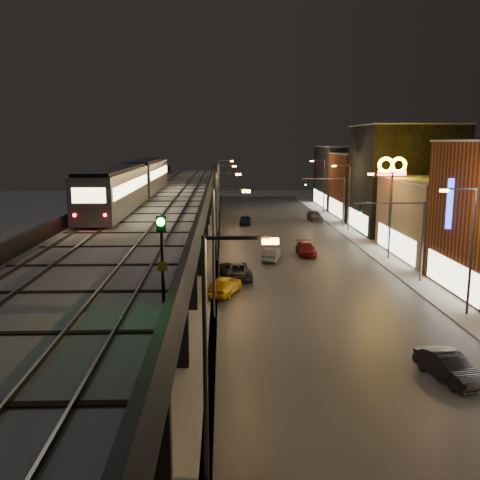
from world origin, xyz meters
name	(u,v)px	position (x,y,z in m)	size (l,w,h in m)	color
ground	(225,412)	(0.00, 0.00, 0.00)	(220.00, 220.00, 0.00)	silver
road_surface	(292,252)	(7.50, 35.00, 0.03)	(17.00, 120.00, 0.06)	#46474D
sidewalk_right	(382,251)	(17.50, 35.00, 0.07)	(4.00, 120.00, 0.14)	#9FA1A8
under_viaduct_pavement	(169,253)	(-6.00, 35.00, 0.03)	(11.00, 120.00, 0.06)	#9FA1A8
elevated_viaduct	(164,205)	(-6.00, 31.84, 5.62)	(9.00, 100.00, 6.30)	black
viaduct_trackbed	(164,198)	(-6.01, 31.97, 6.39)	(8.40, 100.00, 0.32)	#B2B7C1
viaduct_parapet_streetside	(207,193)	(-1.65, 32.00, 6.85)	(0.30, 100.00, 1.10)	black
viaduct_parapet_far	(121,193)	(-10.35, 32.00, 6.85)	(0.30, 100.00, 1.10)	black
building_c	(454,219)	(23.99, 32.00, 4.08)	(12.20, 15.20, 8.16)	#8F7A5C
building_d	(404,179)	(23.99, 48.00, 7.08)	(12.20, 13.20, 14.16)	black
building_e	(374,186)	(23.99, 62.00, 5.08)	(12.20, 12.20, 10.16)	brown
building_f	(353,177)	(23.99, 76.00, 5.58)	(12.20, 16.20, 11.16)	black
streetlight_left_0	(213,343)	(-0.43, -5.00, 5.24)	(2.57, 0.28, 9.00)	#38383A
streetlight_left_1	(218,244)	(-0.43, 13.00, 5.24)	(2.57, 0.28, 9.00)	#38383A
streetlight_right_1	(468,242)	(16.73, 13.00, 5.24)	(2.56, 0.28, 9.00)	#38383A
streetlight_left_2	(219,210)	(-0.43, 31.00, 5.24)	(2.57, 0.28, 9.00)	#38383A
streetlight_right_2	(388,209)	(16.73, 31.00, 5.24)	(2.56, 0.28, 9.00)	#38383A
streetlight_left_3	(220,193)	(-0.43, 49.00, 5.24)	(2.57, 0.28, 9.00)	#38383A
streetlight_right_3	(347,193)	(16.73, 49.00, 5.24)	(2.56, 0.28, 9.00)	#38383A
streetlight_left_4	(220,183)	(-0.43, 67.00, 5.24)	(2.57, 0.28, 9.00)	#38383A
streetlight_right_4	(323,182)	(16.73, 67.00, 5.24)	(2.56, 0.28, 9.00)	#38383A
traffic_light_rig_a	(410,231)	(15.84, 22.00, 4.50)	(6.10, 0.34, 7.00)	#38383A
traffic_light_rig_b	(336,196)	(15.84, 52.00, 4.50)	(6.10, 0.34, 7.00)	#38383A
subway_train	(134,181)	(-8.50, 28.91, 8.31)	(2.85, 35.01, 3.41)	gray
rail_signal	(162,242)	(-2.10, -4.86, 8.75)	(0.35, 0.43, 3.00)	black
car_taxi	(224,286)	(0.01, 18.60, 0.76)	(1.80, 4.48, 1.53)	yellow
car_near_white	(272,255)	(4.90, 30.66, 0.67)	(1.41, 4.04, 1.33)	gray
car_mid_silver	(235,270)	(1.03, 23.86, 0.75)	(2.49, 5.40, 1.50)	#32353B
car_far_white	(245,220)	(3.24, 54.97, 0.69)	(1.63, 4.04, 1.38)	black
car_onc_silver	(449,368)	(11.38, 2.80, 0.69)	(1.47, 4.21, 1.39)	black
car_onc_white	(306,249)	(8.78, 33.23, 0.66)	(1.86, 4.57, 1.33)	maroon
car_onc_red	(315,216)	(14.01, 58.29, 0.77)	(1.82, 4.52, 1.54)	#5A5D63
sign_mcdonalds	(392,175)	(18.00, 34.40, 8.51)	(3.09, 0.54, 10.39)	#38383A
sign_carwash	(458,212)	(18.50, 18.86, 6.52)	(1.77, 0.35, 9.17)	#38383A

